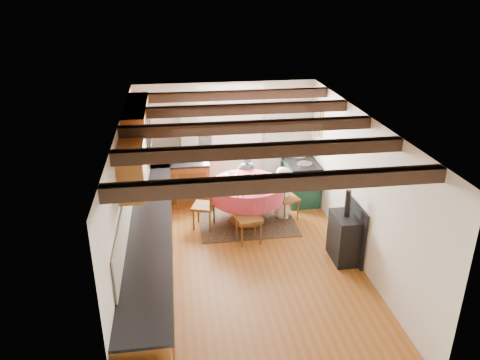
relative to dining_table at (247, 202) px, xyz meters
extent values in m
cube|color=#955225|center=(-0.23, -1.44, -0.41)|extent=(3.60, 5.50, 0.00)
cube|color=white|center=(-0.23, -1.44, 1.99)|extent=(3.60, 5.50, 0.00)
cube|color=silver|center=(-0.23, 1.31, 0.79)|extent=(3.60, 0.00, 2.40)
cube|color=silver|center=(-0.23, -4.19, 0.79)|extent=(3.60, 0.00, 2.40)
cube|color=silver|center=(-2.03, -1.44, 0.79)|extent=(0.00, 5.50, 2.40)
cube|color=silver|center=(1.57, -1.44, 0.79)|extent=(0.00, 5.50, 2.40)
cube|color=#382217|center=(-0.23, -3.44, 1.90)|extent=(3.60, 0.16, 0.16)
cube|color=#382217|center=(-0.23, -2.44, 1.90)|extent=(3.60, 0.16, 0.16)
cube|color=#382217|center=(-0.23, -1.44, 1.90)|extent=(3.60, 0.16, 0.16)
cube|color=#382217|center=(-0.23, -0.44, 1.90)|extent=(3.60, 0.16, 0.16)
cube|color=#382217|center=(-0.23, 0.56, 1.90)|extent=(3.60, 0.16, 0.16)
cube|color=beige|center=(-2.01, -1.14, 0.79)|extent=(0.02, 4.50, 0.55)
cube|color=beige|center=(-1.23, 1.29, 0.79)|extent=(1.40, 0.02, 0.55)
cube|color=#9A5220|center=(-1.73, -1.44, 0.03)|extent=(0.60, 5.30, 0.88)
cube|color=#9A5220|center=(-1.28, 1.01, 0.03)|extent=(1.30, 0.60, 0.88)
cube|color=black|center=(-1.71, -1.44, 0.49)|extent=(0.64, 5.30, 0.04)
cube|color=black|center=(-1.28, 0.99, 0.49)|extent=(1.30, 0.64, 0.04)
cube|color=#9A5220|center=(-1.86, -0.24, 1.54)|extent=(0.34, 1.80, 0.90)
cube|color=#9A5220|center=(-1.86, -1.74, 1.49)|extent=(0.34, 0.90, 0.70)
cube|color=white|center=(-0.13, 1.30, 1.19)|extent=(1.34, 0.03, 1.54)
cube|color=white|center=(-0.13, 1.30, 1.19)|extent=(1.20, 0.01, 1.40)
cube|color=#B5C3AD|center=(-0.98, 1.21, 0.69)|extent=(0.35, 0.10, 2.10)
cube|color=#B5C3AD|center=(0.72, 1.21, 0.69)|extent=(0.35, 0.10, 2.10)
cylinder|color=black|center=(-0.13, 1.21, 1.79)|extent=(2.00, 0.03, 0.03)
cube|color=gold|center=(1.54, 0.86, 1.29)|extent=(0.04, 0.50, 0.60)
cylinder|color=silver|center=(0.82, 1.28, 1.29)|extent=(0.30, 0.02, 0.30)
cube|color=black|center=(0.00, 0.00, -0.40)|extent=(1.80, 1.40, 0.01)
imported|color=#3B5963|center=(0.10, 0.70, 0.16)|extent=(0.42, 0.28, 1.14)
imported|color=white|center=(0.70, 0.12, 0.10)|extent=(0.43, 0.56, 1.02)
imported|color=silver|center=(-0.25, 0.34, 0.43)|extent=(0.26, 0.26, 0.05)
imported|color=silver|center=(0.14, -0.40, 0.44)|extent=(0.29, 0.29, 0.06)
imported|color=silver|center=(0.17, 0.18, 0.45)|extent=(0.11, 0.11, 0.09)
cylinder|color=#262628|center=(-1.51, 0.97, 0.63)|extent=(0.14, 0.14, 0.24)
cylinder|color=#262628|center=(-1.18, 0.99, 0.62)|extent=(0.18, 0.18, 0.20)
cylinder|color=#262628|center=(-0.95, 0.99, 0.66)|extent=(0.11, 0.11, 0.30)
camera|label=1|loc=(-1.26, -7.74, 3.83)|focal=34.94mm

